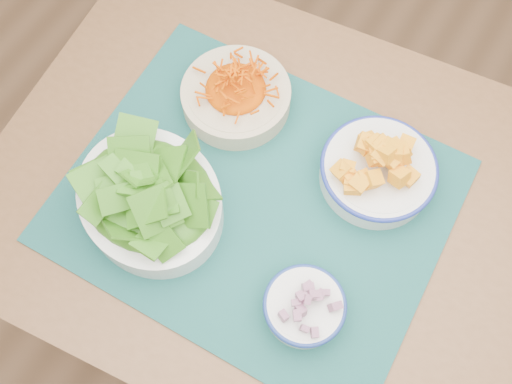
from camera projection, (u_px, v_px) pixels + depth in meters
ground at (278, 368)px, 1.53m from camera, size 4.00×4.00×0.00m
table at (310, 232)px, 1.01m from camera, size 1.15×0.83×0.75m
placemat at (256, 200)px, 0.91m from camera, size 0.61×0.51×0.00m
carrot_bowl at (236, 93)px, 0.95m from camera, size 0.24×0.24×0.07m
squash_bowl at (380, 166)px, 0.89m from camera, size 0.22×0.22×0.10m
lettuce_bowl at (149, 196)px, 0.86m from camera, size 0.31×0.29×0.11m
onion_bowl at (304, 306)px, 0.82m from camera, size 0.15×0.15×0.06m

